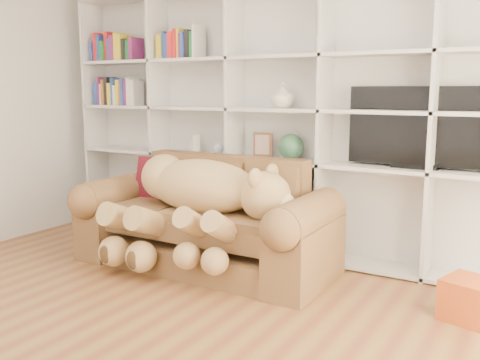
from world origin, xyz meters
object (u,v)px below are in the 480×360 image
Objects in this scene: teddy_bear at (197,198)px; tv at (418,128)px; gift_box at (472,300)px; sofa at (207,226)px.

tv is at bearing 32.92° from teddy_bear.
tv reaches higher than gift_box.
gift_box is (2.09, -0.06, -0.21)m from sofa.
gift_box is at bearing -1.54° from sofa.
teddy_bear is 4.43× the size of gift_box.
tv is at bearing 127.28° from gift_box.
sofa is at bearing -156.48° from tv.
tv reaches higher than teddy_bear.
sofa is at bearing 178.46° from gift_box.
sofa is 0.33m from teddy_bear.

